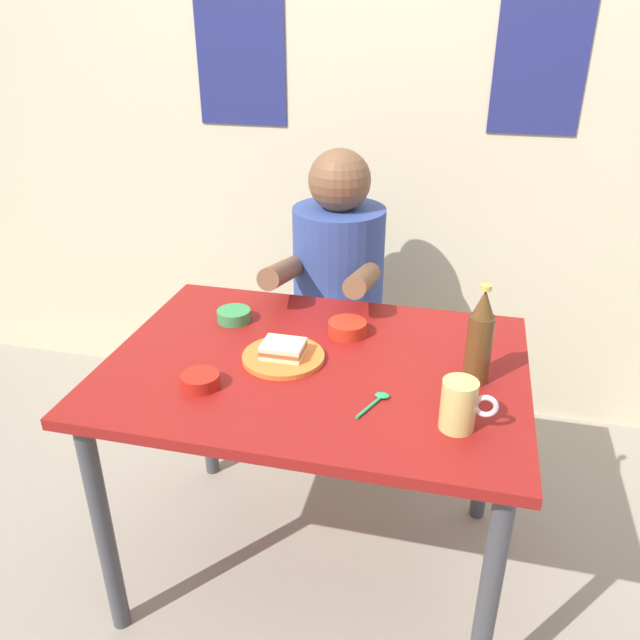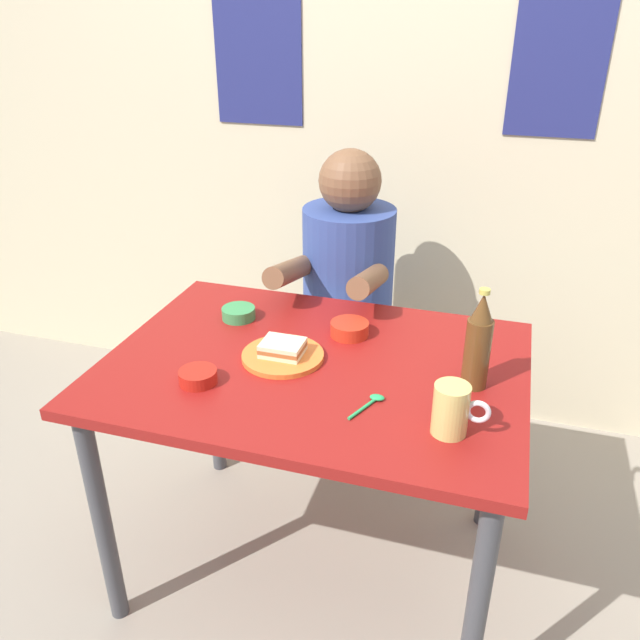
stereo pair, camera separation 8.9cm
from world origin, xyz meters
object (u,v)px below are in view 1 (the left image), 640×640
Objects in this scene: plate_orange at (283,357)px; beer_bottle at (480,339)px; person_seated at (338,266)px; beer_mug at (460,405)px; sauce_bowl_chili at (347,327)px; sandwich at (283,349)px; stool at (337,366)px; dining_table at (316,392)px.

plate_orange is 0.84× the size of beer_bottle.
person_seated is 0.94m from beer_mug.
beer_bottle is at bearing -24.74° from sauce_bowl_chili.
plate_orange is at bearing 180.00° from sandwich.
plate_orange is 1.75× the size of beer_mug.
beer_bottle is (0.50, 0.01, 0.09)m from sandwich.
sandwich is (0.00, 0.00, 0.02)m from plate_orange.
stool is 0.63× the size of person_seated.
sauce_bowl_chili is at bearing 52.64° from plate_orange.
sandwich reaches higher than dining_table.
person_seated is at bearing 118.77° from beer_mug.
stool is at bearing 127.92° from beer_bottle.
sauce_bowl_chili is (0.14, 0.18, -0.01)m from sandwich.
sauce_bowl_chili reaches higher than stool.
beer_bottle is (0.50, 0.01, 0.11)m from plate_orange.
sandwich is 0.23m from sauce_bowl_chili.
beer_bottle is at bearing -52.08° from stool.
dining_table is 0.70m from stool.
sauce_bowl_chili is (-0.33, 0.38, -0.04)m from beer_mug.
person_seated is at bearing 128.43° from beer_bottle.
plate_orange is at bearing -175.62° from dining_table.
sandwich is at bearing -91.15° from stool.
dining_table is 4.20× the size of beer_bottle.
beer_mug reaches higher than stool.
dining_table is at bearing 151.55° from beer_mug.
beer_bottle reaches higher than stool.
plate_orange is (-0.01, -0.63, -0.02)m from person_seated.
beer_bottle reaches higher than sauce_bowl_chili.
dining_table is 8.73× the size of beer_mug.
beer_mug reaches higher than dining_table.
sauce_bowl_chili is at bearing -74.78° from stool.
beer_bottle is (0.03, 0.21, 0.06)m from beer_mug.
stool is 0.94m from beer_bottle.
person_seated reaches higher than dining_table.
beer_bottle is (0.49, -0.62, 0.51)m from stool.
dining_table is 0.13m from plate_orange.
sandwich is at bearing -127.36° from sauce_bowl_chili.
plate_orange is at bearing -91.17° from person_seated.
beer_mug is at bearing -61.23° from person_seated.
sauce_bowl_chili is (0.12, -0.46, 0.41)m from stool.
dining_table is 10.00× the size of sauce_bowl_chili.
dining_table is at bearing -83.19° from person_seated.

